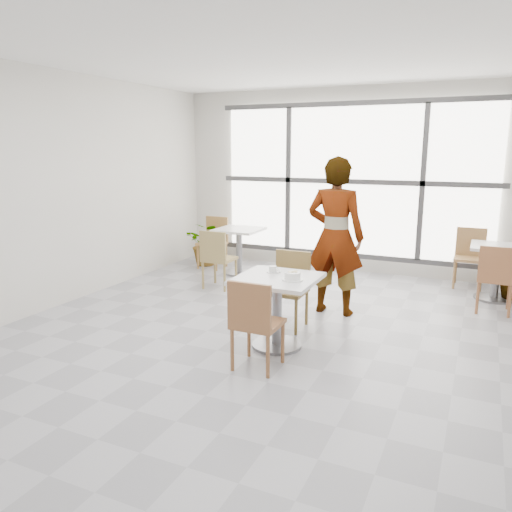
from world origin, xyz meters
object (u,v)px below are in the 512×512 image
at_px(main_table, 277,298).
at_px(chair_near, 254,319).
at_px(coffee_cup, 273,270).
at_px(bg_table_left, 239,244).
at_px(chair_far, 290,284).
at_px(bg_table_right, 497,265).
at_px(plant_left, 207,244).
at_px(bg_chair_left_far, 214,239).
at_px(bg_chair_right_near, 496,275).
at_px(bg_chair_left_near, 217,256).
at_px(person, 335,237).
at_px(oatmeal_bowl, 293,276).
at_px(bg_chair_right_far, 470,253).

height_order(main_table, chair_near, chair_near).
distance_m(chair_near, coffee_cup, 0.83).
distance_m(coffee_cup, bg_table_left, 2.96).
distance_m(chair_far, coffee_cup, 0.57).
bearing_deg(bg_table_right, plant_left, 178.52).
bearing_deg(bg_chair_left_far, bg_chair_right_near, -9.47).
height_order(chair_near, bg_table_right, chair_near).
bearing_deg(bg_chair_left_near, main_table, 134.76).
bearing_deg(person, oatmeal_bowl, 89.08).
height_order(main_table, oatmeal_bowl, oatmeal_bowl).
relative_size(main_table, bg_table_left, 1.07).
xyz_separation_m(bg_table_left, bg_chair_right_near, (3.80, -0.50, 0.01)).
relative_size(oatmeal_bowl, bg_chair_right_near, 0.24).
height_order(chair_far, bg_table_left, chair_far).
relative_size(main_table, oatmeal_bowl, 3.81).
bearing_deg(bg_chair_left_near, oatmeal_bowl, 136.92).
bearing_deg(chair_near, coffee_cup, -79.78).
bearing_deg(chair_near, bg_table_right, -121.19).
xyz_separation_m(coffee_cup, bg_table_right, (2.19, 2.63, -0.29)).
distance_m(main_table, chair_far, 0.66).
bearing_deg(person, bg_chair_left_near, -9.28).
bearing_deg(bg_chair_left_near, bg_table_left, -83.12).
height_order(chair_far, bg_chair_left_far, same).
bearing_deg(plant_left, oatmeal_bowl, -47.52).
xyz_separation_m(chair_far, plant_left, (-2.41, 2.25, -0.12)).
relative_size(chair_far, bg_chair_left_near, 1.00).
height_order(bg_chair_left_far, bg_chair_right_far, same).
xyz_separation_m(bg_chair_right_far, plant_left, (-4.24, -0.46, -0.12)).
xyz_separation_m(oatmeal_bowl, person, (0.04, 1.36, 0.18)).
height_order(bg_chair_left_far, plant_left, bg_chair_left_far).
height_order(bg_table_right, plant_left, plant_left).
bearing_deg(bg_table_right, coffee_cup, -129.86).
distance_m(main_table, bg_chair_right_near, 2.94).
bearing_deg(main_table, chair_near, -87.56).
height_order(main_table, bg_chair_left_far, bg_chair_left_far).
bearing_deg(main_table, bg_chair_left_near, 134.76).
bearing_deg(bg_table_left, bg_chair_left_near, -83.12).
bearing_deg(bg_chair_right_near, plant_left, -9.87).
height_order(main_table, bg_table_left, same).
distance_m(bg_table_right, plant_left, 4.60).
bearing_deg(chair_near, bg_table_left, -61.18).
bearing_deg(coffee_cup, bg_chair_right_near, 41.96).
distance_m(person, bg_table_left, 2.41).
relative_size(bg_chair_left_far, bg_chair_right_far, 1.00).
height_order(coffee_cup, bg_table_right, coffee_cup).
bearing_deg(bg_chair_right_far, main_table, -117.11).
bearing_deg(bg_chair_right_far, chair_far, -124.10).
xyz_separation_m(chair_near, bg_table_left, (-1.77, 3.22, -0.01)).
relative_size(coffee_cup, bg_chair_left_far, 0.18).
xyz_separation_m(chair_near, chair_far, (-0.14, 1.27, 0.00)).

